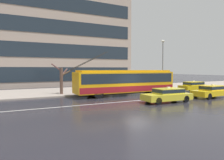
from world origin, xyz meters
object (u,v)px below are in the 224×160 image
object	(u,v)px
trolleybus	(126,81)
taxi_oncoming_far	(212,91)
taxi_ahead_of_bus	(194,86)
pedestrian_walking_past	(144,83)
street_lamp	(163,60)
pedestrian_at_shelter	(90,80)
taxi_oncoming_near	(167,94)
pedestrian_approaching_curb	(96,84)
street_tree_bare	(62,78)
bus_shelter	(103,76)

from	to	relation	value
trolleybus	taxi_oncoming_far	size ratio (longest dim) A/B	2.70
taxi_oncoming_far	taxi_ahead_of_bus	bearing A→B (deg)	56.17
taxi_oncoming_far	pedestrian_walking_past	world-z (taller)	pedestrian_walking_past
trolleybus	street_lamp	distance (m)	8.57
pedestrian_at_shelter	taxi_oncoming_near	bearing A→B (deg)	-67.19
trolleybus	pedestrian_at_shelter	xyz separation A→B (m)	(-3.16, 2.98, 0.05)
taxi_oncoming_near	pedestrian_approaching_curb	world-z (taller)	pedestrian_approaching_curb
pedestrian_approaching_curb	pedestrian_walking_past	world-z (taller)	pedestrian_approaching_curb
trolleybus	taxi_oncoming_near	xyz separation A→B (m)	(0.68, -6.15, -0.88)
taxi_oncoming_near	pedestrian_approaching_curb	size ratio (longest dim) A/B	2.74
trolleybus	taxi_oncoming_far	world-z (taller)	trolleybus
trolleybus	pedestrian_at_shelter	size ratio (longest dim) A/B	6.56
taxi_oncoming_near	street_tree_bare	bearing A→B (deg)	126.80
pedestrian_approaching_curb	pedestrian_walking_past	bearing A→B (deg)	-16.96
pedestrian_approaching_curb	street_lamp	world-z (taller)	street_lamp
taxi_oncoming_far	street_tree_bare	world-z (taller)	street_tree_bare
trolleybus	street_lamp	world-z (taller)	street_lamp
taxi_ahead_of_bus	street_tree_bare	world-z (taller)	street_tree_bare
bus_shelter	pedestrian_at_shelter	size ratio (longest dim) A/B	1.86
street_tree_bare	taxi_oncoming_far	bearing A→B (deg)	-34.44
street_tree_bare	taxi_ahead_of_bus	bearing A→B (deg)	-12.12
taxi_oncoming_far	pedestrian_approaching_curb	distance (m)	13.37
pedestrian_approaching_curb	trolleybus	bearing A→B (deg)	-64.21
taxi_oncoming_far	street_lamp	xyz separation A→B (m)	(0.65, 8.47, 3.52)
taxi_ahead_of_bus	street_lamp	distance (m)	5.51
pedestrian_approaching_curb	street_lamp	size ratio (longest dim) A/B	0.25
taxi_ahead_of_bus	pedestrian_at_shelter	world-z (taller)	pedestrian_at_shelter
pedestrian_walking_past	taxi_ahead_of_bus	bearing A→B (deg)	-20.08
taxi_oncoming_near	taxi_oncoming_far	world-z (taller)	same
taxi_oncoming_near	street_lamp	distance (m)	11.78
taxi_ahead_of_bus	street_lamp	size ratio (longest dim) A/B	0.66
pedestrian_approaching_curb	pedestrian_at_shelter	bearing A→B (deg)	-140.26
pedestrian_at_shelter	street_tree_bare	size ratio (longest dim) A/B	0.54
taxi_ahead_of_bus	bus_shelter	bearing A→B (deg)	163.57
street_lamp	street_tree_bare	world-z (taller)	street_lamp
taxi_oncoming_far	street_tree_bare	xyz separation A→B (m)	(-13.56, 9.30, 1.22)
taxi_oncoming_near	taxi_oncoming_far	xyz separation A→B (m)	(6.39, 0.28, 0.00)
trolleybus	pedestrian_walking_past	distance (m)	4.74
trolleybus	bus_shelter	world-z (taller)	trolleybus
taxi_ahead_of_bus	street_tree_bare	xyz separation A→B (m)	(-17.30, 3.72, 1.22)
pedestrian_walking_past	street_lamp	size ratio (longest dim) A/B	0.23
taxi_oncoming_far	street_lamp	size ratio (longest dim) A/B	0.66
street_tree_bare	pedestrian_approaching_curb	bearing A→B (deg)	7.14
street_tree_bare	pedestrian_at_shelter	bearing A→B (deg)	-7.70
trolleybus	bus_shelter	bearing A→B (deg)	112.06
taxi_oncoming_far	trolleybus	bearing A→B (deg)	140.32
trolleybus	street_lamp	size ratio (longest dim) A/B	1.79
taxi_oncoming_near	street_tree_bare	distance (m)	12.03
trolleybus	taxi_oncoming_near	distance (m)	6.25
street_lamp	bus_shelter	bearing A→B (deg)	175.62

